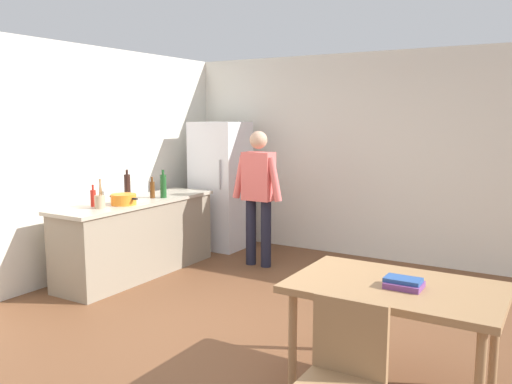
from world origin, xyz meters
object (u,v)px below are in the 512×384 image
object	(u,v)px
utensil_jar	(100,201)
chair	(342,374)
bottle_beer_brown	(152,189)
cooking_pot	(124,199)
person	(258,189)
bottle_sauce_red	(93,198)
refrigerator	(221,185)
book_stack	(404,283)
bottle_wine_dark	(127,185)
dining_table	(395,295)
bottle_wine_green	(163,186)

from	to	relation	value
utensil_jar	chair	bearing A→B (deg)	-23.42
chair	bottle_beer_brown	bearing A→B (deg)	144.03
chair	utensil_jar	size ratio (longest dim) A/B	2.84
cooking_pot	utensil_jar	xyz separation A→B (m)	(-0.05, -0.30, 0.02)
person	bottle_beer_brown	bearing A→B (deg)	-139.57
chair	bottle_sauce_red	distance (m)	3.82
refrigerator	person	size ratio (longest dim) A/B	1.06
book_stack	bottle_wine_dark	bearing A→B (deg)	161.46
bottle_beer_brown	refrigerator	bearing A→B (deg)	88.50
dining_table	bottle_wine_dark	size ratio (longest dim) A/B	4.12
utensil_jar	bottle_sauce_red	size ratio (longest dim) A/B	1.33
cooking_pot	bottle_beer_brown	size ratio (longest dim) A/B	1.54
cooking_pot	bottle_sauce_red	bearing A→B (deg)	-128.55
bottle_sauce_red	dining_table	bearing A→B (deg)	-8.58
bottle_beer_brown	book_stack	xyz separation A→B (m)	(3.40, -1.35, -0.23)
person	utensil_jar	distance (m)	1.94
chair	bottle_sauce_red	size ratio (longest dim) A/B	3.79
refrigerator	bottle_wine_dark	size ratio (longest dim) A/B	5.29
refrigerator	bottle_beer_brown	bearing A→B (deg)	-91.50
bottle_wine_green	refrigerator	bearing A→B (deg)	92.58
book_stack	dining_table	bearing A→B (deg)	147.46
bottle_wine_dark	bottle_beer_brown	xyz separation A→B (m)	(0.31, 0.10, -0.04)
refrigerator	bottle_wine_green	distance (m)	1.31
cooking_pot	bottle_beer_brown	distance (m)	0.53
refrigerator	bottle_sauce_red	distance (m)	2.18
dining_table	book_stack	xyz separation A→B (m)	(0.06, -0.04, 0.11)
bottle_wine_dark	book_stack	world-z (taller)	bottle_wine_dark
cooking_pot	bottle_wine_dark	xyz separation A→B (m)	(-0.35, 0.42, 0.09)
person	chair	size ratio (longest dim) A/B	1.87
cooking_pot	bottle_wine_dark	size ratio (longest dim) A/B	1.18
refrigerator	bottle_beer_brown	size ratio (longest dim) A/B	6.92
dining_table	cooking_pot	xyz separation A→B (m)	(-3.29, 0.78, 0.29)
bottle_wine_dark	bottle_beer_brown	bearing A→B (deg)	18.56
person	bottle_wine_dark	world-z (taller)	person
dining_table	bottle_wine_green	world-z (taller)	bottle_wine_green
bottle_sauce_red	bottle_wine_dark	distance (m)	0.70
bottle_wine_dark	bottle_wine_green	xyz separation A→B (m)	(0.40, 0.19, 0.00)
utensil_jar	bottle_sauce_red	distance (m)	0.16
chair	cooking_pot	xyz separation A→B (m)	(-3.29, 1.75, 0.43)
cooking_pot	dining_table	bearing A→B (deg)	-13.32
bottle_sauce_red	bottle_wine_dark	bearing A→B (deg)	102.78
utensil_jar	bottle_wine_green	xyz separation A→B (m)	(0.09, 0.92, 0.07)
refrigerator	dining_table	size ratio (longest dim) A/B	1.29
chair	utensil_jar	xyz separation A→B (m)	(-3.33, 1.44, 0.44)
cooking_pot	bottle_beer_brown	xyz separation A→B (m)	(-0.05, 0.53, 0.05)
refrigerator	cooking_pot	distance (m)	1.92
bottle_sauce_red	bottle_beer_brown	size ratio (longest dim) A/B	0.92
cooking_pot	person	bearing A→B (deg)	55.53
bottle_sauce_red	bottle_beer_brown	bearing A→B (deg)	78.85
person	bottle_wine_dark	bearing A→B (deg)	-143.89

